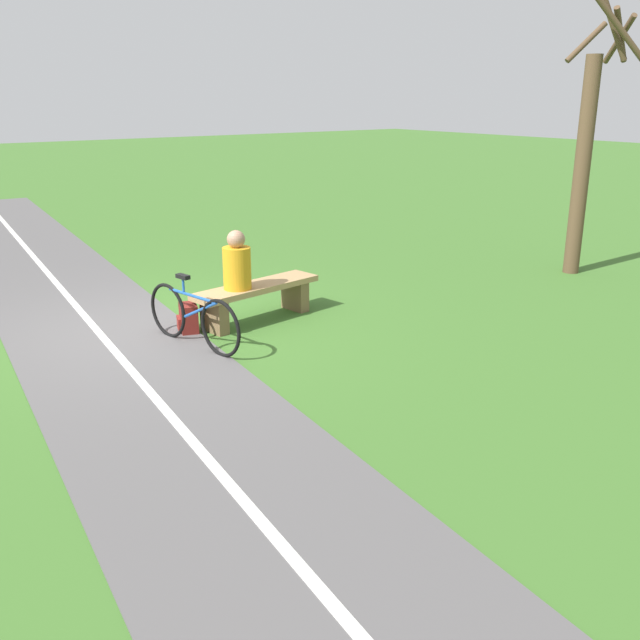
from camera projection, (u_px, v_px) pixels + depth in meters
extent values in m
plane|color=#3D6B28|center=(150.00, 329.00, 9.39)|extent=(80.00, 80.00, 0.00)
cube|color=#565454|center=(224.00, 479.00, 5.72)|extent=(5.91, 36.05, 0.02)
cube|color=silver|center=(224.00, 478.00, 5.71)|extent=(3.34, 31.85, 0.00)
cube|color=#A88456|center=(256.00, 287.00, 9.60)|extent=(1.97, 0.77, 0.08)
cube|color=brown|center=(295.00, 295.00, 10.16)|extent=(0.22, 0.45, 0.43)
cube|color=brown|center=(214.00, 316.00, 9.20)|extent=(0.22, 0.45, 0.43)
cylinder|color=orange|center=(237.00, 268.00, 9.29)|extent=(0.43, 0.43, 0.56)
sphere|color=#9E755B|center=(236.00, 239.00, 9.17)|extent=(0.24, 0.24, 0.24)
torus|color=black|center=(220.00, 328.00, 8.29)|extent=(0.18, 0.71, 0.71)
torus|color=black|center=(168.00, 310.00, 8.97)|extent=(0.18, 0.71, 0.71)
cylinder|color=#1E51A3|center=(192.00, 296.00, 8.54)|extent=(0.21, 0.88, 0.04)
cylinder|color=#1E51A3|center=(200.00, 310.00, 8.48)|extent=(0.16, 0.64, 0.33)
cylinder|color=#1E51A3|center=(183.00, 285.00, 8.61)|extent=(0.03, 0.03, 0.20)
cube|color=black|center=(183.00, 277.00, 8.58)|extent=(0.12, 0.21, 0.05)
cube|color=maroon|center=(189.00, 318.00, 9.19)|extent=(0.31, 0.38, 0.38)
cube|color=maroon|center=(179.00, 324.00, 9.17)|extent=(0.11, 0.23, 0.17)
cylinder|color=brown|center=(582.00, 168.00, 11.81)|extent=(0.27, 0.27, 3.60)
cylinder|color=brown|center=(586.00, 42.00, 11.48)|extent=(0.65, 0.38, 0.65)
cylinder|color=brown|center=(617.00, 25.00, 10.67)|extent=(1.03, 0.51, 1.04)
cylinder|color=brown|center=(620.00, 35.00, 10.97)|extent=(0.78, 0.31, 0.80)
cylinder|color=brown|center=(612.00, 21.00, 10.83)|extent=(0.70, 0.32, 1.17)
cylinder|color=brown|center=(619.00, 39.00, 11.23)|extent=(0.49, 0.76, 0.72)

